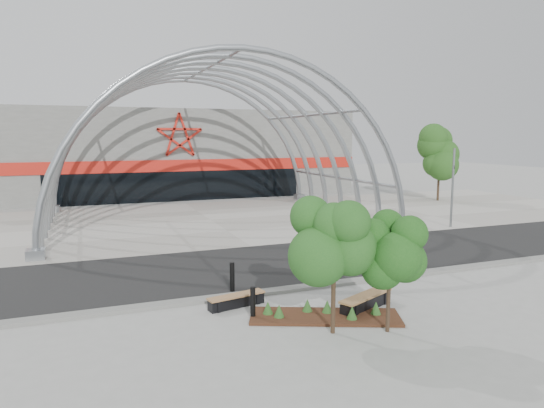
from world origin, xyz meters
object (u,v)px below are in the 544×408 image
(bench_0, at_px, (236,301))
(bench_1, at_px, (366,302))
(signal_pole, at_px, (453,187))
(street_tree_0, at_px, (334,233))
(street_tree_1, at_px, (390,249))
(bollard_2, at_px, (331,272))

(bench_0, relative_size, bench_1, 0.87)
(signal_pole, relative_size, bench_0, 2.40)
(street_tree_0, xyz_separation_m, street_tree_1, (1.52, -0.48, -0.48))
(signal_pole, height_order, bollard_2, signal_pole)
(street_tree_1, distance_m, bollard_2, 5.23)
(street_tree_0, bearing_deg, bollard_2, 62.41)
(street_tree_0, xyz_separation_m, bench_1, (1.93, 1.33, -2.67))
(street_tree_0, distance_m, bench_1, 3.55)
(street_tree_0, relative_size, bench_1, 1.73)
(signal_pole, xyz_separation_m, street_tree_0, (-14.53, -11.73, 0.36))
(signal_pole, bearing_deg, street_tree_1, -136.78)
(signal_pole, distance_m, bench_1, 16.50)
(bench_1, bearing_deg, bollard_2, 84.04)
(street_tree_0, distance_m, street_tree_1, 1.67)
(street_tree_0, xyz_separation_m, bollard_2, (2.24, 4.29, -2.48))
(street_tree_1, xyz_separation_m, bollard_2, (0.72, 4.78, -2.00))
(signal_pole, distance_m, street_tree_0, 18.68)
(signal_pole, height_order, bench_1, signal_pole)
(street_tree_0, bearing_deg, street_tree_1, -17.61)
(street_tree_0, bearing_deg, bench_0, 122.35)
(street_tree_1, height_order, bench_1, street_tree_1)
(bench_0, relative_size, bollard_2, 2.34)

